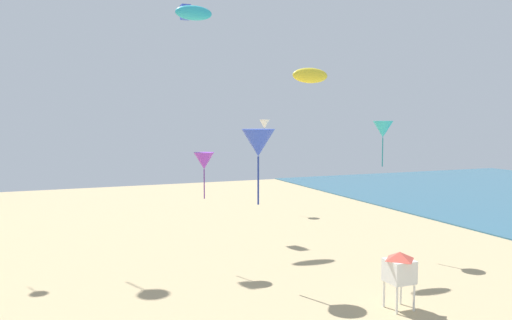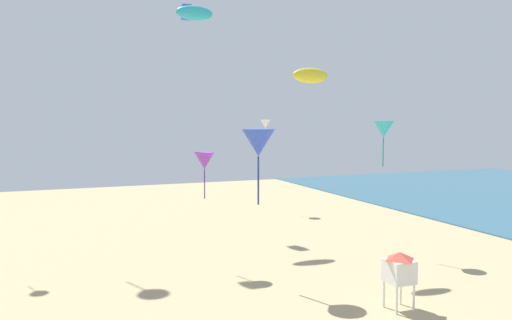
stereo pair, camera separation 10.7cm
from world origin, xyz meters
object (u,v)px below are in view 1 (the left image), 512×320
kite_yellow_parafoil (310,76)px  kite_blue_delta (258,143)px  kite_cyan_delta (383,129)px  kite_blue_box_2 (185,12)px  kite_white_delta (265,124)px  kite_purple_delta (204,161)px  lifeguard_stand (399,268)px  kite_cyan_parafoil (194,13)px

kite_yellow_parafoil → kite_blue_delta: kite_yellow_parafoil is taller
kite_yellow_parafoil → kite_cyan_delta: size_ratio=0.79×
kite_cyan_delta → kite_blue_box_2: size_ratio=2.50×
kite_white_delta → kite_purple_delta: bearing=-123.7°
lifeguard_stand → kite_blue_box_2: kite_blue_box_2 is taller
lifeguard_stand → kite_blue_box_2: size_ratio=2.25×
kite_cyan_delta → kite_blue_box_2: 18.84m
lifeguard_stand → kite_cyan_parafoil: 23.71m
lifeguard_stand → kite_blue_delta: kite_blue_delta is taller
kite_blue_box_2 → kite_cyan_delta: bearing=-58.0°
kite_yellow_parafoil → kite_white_delta: kite_yellow_parafoil is taller
kite_blue_delta → kite_cyan_delta: 9.80m
lifeguard_stand → kite_cyan_parafoil: size_ratio=0.94×
kite_white_delta → kite_yellow_parafoil: bearing=-104.4°
kite_yellow_parafoil → kite_blue_box_2: 15.61m
kite_cyan_parafoil → kite_blue_delta: bearing=-91.1°
kite_cyan_parafoil → kite_blue_box_2: size_ratio=2.40×
kite_cyan_delta → kite_blue_box_2: bearing=122.0°
kite_yellow_parafoil → kite_purple_delta: kite_yellow_parafoil is taller
kite_yellow_parafoil → kite_white_delta: 17.44m
kite_purple_delta → kite_cyan_delta: 11.32m
kite_blue_delta → kite_blue_box_2: kite_blue_box_2 is taller
kite_yellow_parafoil → kite_purple_delta: 7.83m
lifeguard_stand → kite_white_delta: bearing=98.5°
lifeguard_stand → kite_purple_delta: (-5.92, 9.76, 4.13)m
kite_white_delta → kite_purple_delta: 18.67m
kite_purple_delta → kite_cyan_delta: bearing=-6.3°
kite_yellow_parafoil → kite_white_delta: bearing=75.6°
kite_white_delta → kite_blue_box_2: bearing=-161.4°
lifeguard_stand → kite_blue_box_2: (-3.56, 22.52, 14.90)m
kite_white_delta → kite_purple_delta: kite_white_delta is taller
kite_cyan_parafoil → kite_cyan_delta: size_ratio=0.96×
lifeguard_stand → kite_blue_delta: bearing=144.1°
kite_white_delta → kite_cyan_delta: 16.71m
kite_white_delta → kite_cyan_parafoil: 13.34m
lifeguard_stand → kite_purple_delta: size_ratio=0.97×
kite_yellow_parafoil → kite_cyan_parafoil: bearing=112.0°
kite_purple_delta → kite_blue_delta: 4.37m
kite_yellow_parafoil → kite_purple_delta: size_ratio=0.86×
kite_yellow_parafoil → kite_blue_box_2: bearing=104.8°
kite_white_delta → kite_purple_delta: size_ratio=0.85×
kite_purple_delta → kite_white_delta: bearing=56.3°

